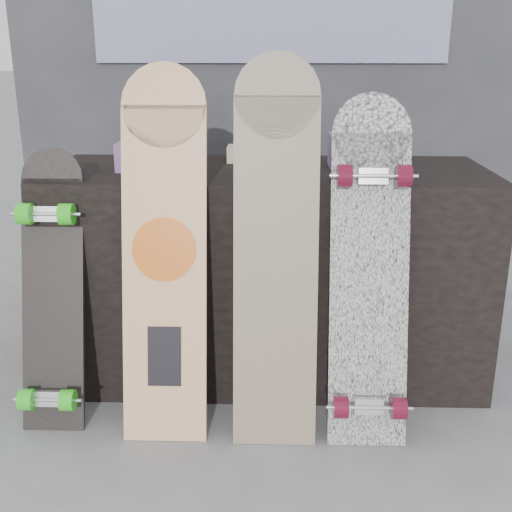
{
  "coord_description": "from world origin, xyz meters",
  "views": [
    {
      "loc": [
        0.02,
        -1.82,
        1.23
      ],
      "look_at": [
        -0.04,
        0.2,
        0.56
      ],
      "focal_mm": 45.0,
      "sensor_mm": 36.0,
      "label": 1
    }
  ],
  "objects_px": {
    "longboard_geisha": "(164,244)",
    "skateboard_dark": "(52,287)",
    "vendor_table": "(268,272)",
    "longboard_celtic": "(276,242)",
    "longboard_cascadia": "(370,266)"
  },
  "relations": [
    {
      "from": "vendor_table",
      "to": "longboard_geisha",
      "type": "xyz_separation_m",
      "value": [
        -0.33,
        -0.37,
        0.23
      ]
    },
    {
      "from": "vendor_table",
      "to": "longboard_cascadia",
      "type": "distance_m",
      "value": 0.54
    },
    {
      "from": "vendor_table",
      "to": "longboard_cascadia",
      "type": "bearing_deg",
      "value": -50.07
    },
    {
      "from": "longboard_geisha",
      "to": "longboard_cascadia",
      "type": "relative_size",
      "value": 1.08
    },
    {
      "from": "vendor_table",
      "to": "longboard_cascadia",
      "type": "relative_size",
      "value": 1.46
    },
    {
      "from": "vendor_table",
      "to": "longboard_celtic",
      "type": "distance_m",
      "value": 0.48
    },
    {
      "from": "longboard_geisha",
      "to": "longboard_celtic",
      "type": "height_order",
      "value": "longboard_celtic"
    },
    {
      "from": "longboard_geisha",
      "to": "skateboard_dark",
      "type": "distance_m",
      "value": 0.42
    },
    {
      "from": "longboard_celtic",
      "to": "skateboard_dark",
      "type": "bearing_deg",
      "value": 176.52
    },
    {
      "from": "vendor_table",
      "to": "longboard_geisha",
      "type": "relative_size",
      "value": 1.35
    },
    {
      "from": "vendor_table",
      "to": "longboard_geisha",
      "type": "height_order",
      "value": "longboard_geisha"
    },
    {
      "from": "longboard_geisha",
      "to": "longboard_cascadia",
      "type": "distance_m",
      "value": 0.66
    },
    {
      "from": "longboard_celtic",
      "to": "skateboard_dark",
      "type": "distance_m",
      "value": 0.76
    },
    {
      "from": "longboard_geisha",
      "to": "skateboard_dark",
      "type": "bearing_deg",
      "value": 178.25
    },
    {
      "from": "longboard_geisha",
      "to": "longboard_cascadia",
      "type": "height_order",
      "value": "longboard_geisha"
    }
  ]
}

